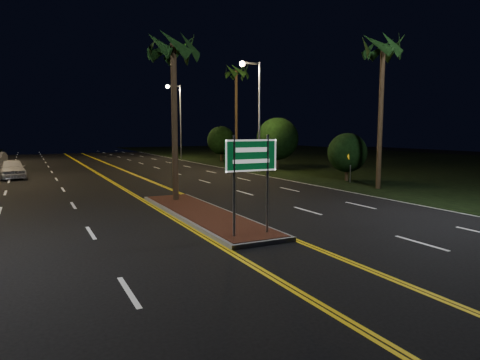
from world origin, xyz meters
TOP-DOWN VIEW (x-y plane):
  - ground at (0.00, 0.00)m, footprint 120.00×120.00m
  - grass_right at (30.00, 25.00)m, footprint 40.00×110.00m
  - median_island at (0.00, 7.00)m, footprint 2.25×10.25m
  - highway_sign at (0.00, 2.80)m, footprint 1.80×0.08m
  - streetlight_right_mid at (10.61, 22.00)m, footprint 1.91×0.44m
  - streetlight_right_far at (10.61, 42.00)m, footprint 1.91×0.44m
  - palm_median at (0.00, 10.50)m, footprint 2.40×2.40m
  - palm_right_near at (12.50, 10.00)m, footprint 2.40×2.40m
  - palm_right_far at (12.80, 30.00)m, footprint 2.40×2.40m
  - shrub_near at (13.50, 14.00)m, footprint 2.70×2.70m
  - shrub_mid at (14.00, 24.00)m, footprint 3.78×3.78m
  - shrub_far at (13.80, 36.00)m, footprint 3.24×3.24m
  - car_near at (-7.32, 25.98)m, footprint 2.53×5.14m
  - warning_sign at (13.00, 13.04)m, footprint 0.90×0.34m

SIDE VIEW (x-z plane):
  - ground at x=0.00m, z-range 0.00..0.00m
  - grass_right at x=30.00m, z-range 0.00..0.01m
  - median_island at x=0.00m, z-range 0.00..0.17m
  - car_near at x=-7.32m, z-range 0.00..1.66m
  - warning_sign at x=13.00m, z-range 0.32..2.57m
  - shrub_near at x=13.50m, z-range 0.30..3.60m
  - shrub_far at x=13.80m, z-range 0.36..4.32m
  - highway_sign at x=0.00m, z-range 0.80..4.00m
  - shrub_mid at x=14.00m, z-range 0.42..5.04m
  - streetlight_right_mid at x=10.61m, z-range 1.16..10.16m
  - streetlight_right_far at x=10.61m, z-range 1.16..10.16m
  - palm_median at x=0.00m, z-range 3.13..11.43m
  - palm_right_near at x=12.50m, z-range 3.56..12.86m
  - palm_right_far at x=12.80m, z-range 3.99..14.29m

